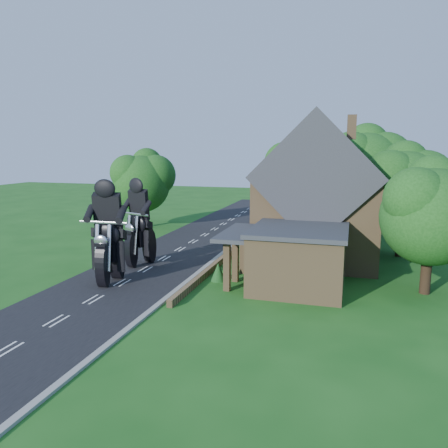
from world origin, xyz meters
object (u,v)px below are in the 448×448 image
(house, at_px, (318,199))
(annex, at_px, (296,257))
(motorcycle_follow, at_px, (141,252))
(motorcycle_lead, at_px, (110,268))
(garden_wall, at_px, (229,253))

(house, xyz_separation_m, annex, (-0.62, -6.80, -2.58))
(motorcycle_follow, bearing_deg, motorcycle_lead, 111.94)
(garden_wall, height_order, motorcycle_lead, motorcycle_lead)
(motorcycle_lead, bearing_deg, annex, -169.41)
(motorcycle_lead, bearing_deg, motorcycle_follow, -90.21)
(garden_wall, height_order, house, house)
(garden_wall, distance_m, annex, 8.19)
(house, relative_size, motorcycle_lead, 5.21)
(garden_wall, bearing_deg, house, 9.17)
(house, distance_m, annex, 7.30)
(garden_wall, xyz_separation_m, annex, (5.57, -5.80, 1.57))
(garden_wall, bearing_deg, motorcycle_follow, -141.19)
(annex, xyz_separation_m, motorcycle_lead, (-10.49, -2.42, -0.85))
(house, bearing_deg, annex, -95.24)
(motorcycle_lead, bearing_deg, house, -142.72)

